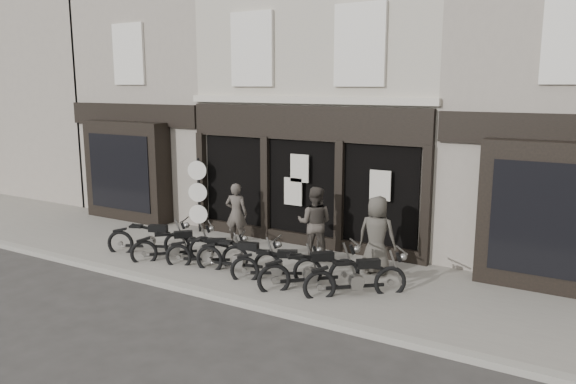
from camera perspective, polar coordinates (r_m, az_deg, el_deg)
The scene contains 17 objects.
ground_plane at distance 13.24m, azimuth -4.97°, elevation -8.80°, with size 90.00×90.00×0.00m, color #2D2B28.
pavement at distance 13.92m, azimuth -2.78°, elevation -7.53°, with size 30.00×4.20×0.12m, color slate.
kerb at distance 12.30m, azimuth -8.45°, elevation -10.13°, with size 30.00×0.25×0.13m, color gray.
central_building at distance 17.64m, azimuth 6.39°, elevation 9.59°, with size 7.30×6.22×8.34m.
neighbour_left at distance 21.06m, azimuth -9.79°, elevation 9.57°, with size 5.60×6.73×8.34m.
filler_left at distance 27.15m, azimuth -22.98°, elevation 9.25°, with size 11.00×6.00×8.20m, color gray.
motorcycle_0 at distance 15.08m, azimuth -13.88°, elevation -4.94°, with size 2.08×1.21×1.07m.
motorcycle_1 at distance 14.45m, azimuth -11.46°, elevation -5.63°, with size 1.62×1.69×1.01m.
motorcycle_2 at distance 13.80m, azimuth -8.16°, elevation -6.35°, with size 1.89×1.16×0.98m.
motorcycle_3 at distance 13.26m, azimuth -4.97°, elevation -6.89°, with size 2.15×0.79×1.04m.
motorcycle_4 at distance 12.69m, azimuth -1.08°, elevation -7.76°, with size 1.90×1.22×1.00m.
motorcycle_5 at distance 12.22m, azimuth 2.34°, elevation -8.31°, with size 1.83×1.78×1.10m.
motorcycle_6 at distance 11.90m, azimuth 6.99°, elevation -8.97°, with size 1.84×1.66×1.07m.
man_left at distance 15.46m, azimuth -5.27°, elevation -2.19°, with size 0.62×0.41×1.70m, color #47413B.
man_centre at distance 14.06m, azimuth 2.73°, elevation -3.16°, with size 0.90×0.70×1.85m, color #403A34.
man_right at distance 13.13m, azimuth 9.01°, elevation -4.34°, with size 0.89×0.58×1.83m, color #423E37.
advert_sign_post at distance 16.83m, azimuth -9.08°, elevation -0.64°, with size 0.54×0.36×2.33m.
Camera 1 is at (7.38, -10.06, 4.43)m, focal length 35.00 mm.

